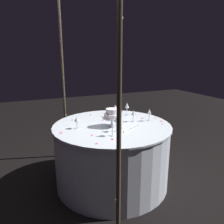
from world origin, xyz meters
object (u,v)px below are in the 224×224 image
at_px(main_table, 112,154).
at_px(tiered_cake, 112,115).
at_px(wine_glass_1, 149,112).
at_px(wine_glass_2, 112,124).
at_px(wine_glass_0, 115,108).
at_px(cake_knife, 130,129).
at_px(wine_glass_3, 77,120).
at_px(wine_glass_6, 133,113).
at_px(decorative_arch, 80,62).
at_px(wine_glass_4, 127,106).
at_px(wine_glass_5, 116,120).

distance_m(main_table, tiered_cake, 0.53).
height_order(wine_glass_1, wine_glass_2, wine_glass_2).
relative_size(wine_glass_0, cake_knife, 0.54).
height_order(main_table, cake_knife, cake_knife).
relative_size(tiered_cake, wine_glass_1, 1.40).
height_order(wine_glass_3, wine_glass_6, wine_glass_6).
distance_m(main_table, wine_glass_1, 0.71).
xyz_separation_m(tiered_cake, cake_knife, (-0.19, -0.15, -0.14)).
distance_m(main_table, cake_knife, 0.48).
distance_m(wine_glass_0, cake_knife, 0.64).
xyz_separation_m(decorative_arch, wine_glass_2, (-0.35, -0.23, -0.62)).
bearing_deg(wine_glass_0, wine_glass_4, -109.89).
bearing_deg(wine_glass_5, wine_glass_2, 137.57).
distance_m(main_table, wine_glass_5, 0.57).
xyz_separation_m(wine_glass_1, wine_glass_5, (-0.20, 0.56, 0.01)).
bearing_deg(cake_knife, tiered_cake, 37.89).
bearing_deg(cake_knife, decorative_arch, 63.47).
bearing_deg(wine_glass_4, wine_glass_2, 142.16).
bearing_deg(wine_glass_3, wine_glass_1, -94.33).
distance_m(wine_glass_0, wine_glass_6, 0.38).
height_order(wine_glass_0, wine_glass_1, wine_glass_1).
bearing_deg(wine_glass_5, main_table, -12.04).
bearing_deg(decorative_arch, cake_knife, -116.53).
relative_size(wine_glass_0, wine_glass_3, 1.06).
distance_m(decorative_arch, wine_glass_6, 0.93).
xyz_separation_m(wine_glass_5, wine_glass_6, (0.25, -0.35, -0.02)).
height_order(tiered_cake, cake_knife, tiered_cake).
xyz_separation_m(wine_glass_2, wine_glass_4, (0.67, -0.52, 0.01)).
relative_size(tiered_cake, wine_glass_3, 1.56).
distance_m(main_table, wine_glass_6, 0.58).
bearing_deg(decorative_arch, wine_glass_2, -146.99).
height_order(wine_glass_0, wine_glass_6, same).
relative_size(main_table, wine_glass_2, 8.29).
relative_size(tiered_cake, wine_glass_6, 1.48).
bearing_deg(wine_glass_6, cake_knife, 145.09).
xyz_separation_m(tiered_cake, wine_glass_0, (0.43, -0.24, -0.03)).
relative_size(wine_glass_5, cake_knife, 0.61).
height_order(main_table, wine_glass_0, wine_glass_0).
distance_m(tiered_cake, wine_glass_1, 0.53).
relative_size(tiered_cake, wine_glass_4, 1.22).
xyz_separation_m(wine_glass_1, wine_glass_2, (-0.31, 0.65, 0.01)).
bearing_deg(wine_glass_4, wine_glass_1, -159.67).
distance_m(wine_glass_0, wine_glass_3, 0.73).
bearing_deg(main_table, cake_knife, -153.71).
bearing_deg(decorative_arch, wine_glass_4, -66.74).
height_order(wine_glass_4, cake_knife, wine_glass_4).
relative_size(tiered_cake, wine_glass_0, 1.48).
distance_m(wine_glass_2, wine_glass_3, 0.47).
relative_size(wine_glass_0, wine_glass_4, 0.83).
bearing_deg(wine_glass_0, tiered_cake, 150.99).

